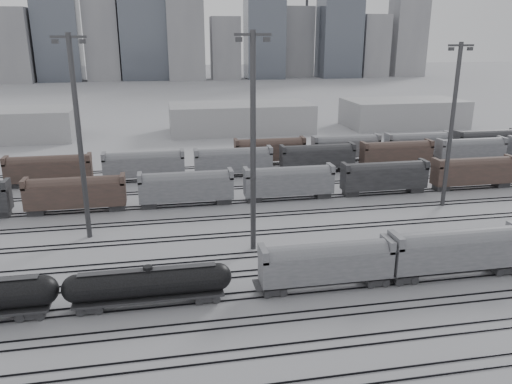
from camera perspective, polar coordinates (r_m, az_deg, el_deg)
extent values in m
plane|color=#B3B4B8|center=(53.85, 3.96, -11.83)|extent=(900.00, 900.00, 0.00)
cube|color=black|center=(43.20, 8.69, -20.11)|extent=(220.00, 0.07, 0.16)
cube|color=black|center=(45.91, 7.16, -17.51)|extent=(220.00, 0.07, 0.16)
cube|color=black|center=(47.03, 6.61, -16.54)|extent=(220.00, 0.07, 0.16)
cube|color=black|center=(49.89, 5.37, -14.32)|extent=(220.00, 0.07, 0.16)
cube|color=black|center=(51.07, 4.91, -13.50)|extent=(220.00, 0.07, 0.16)
cube|color=black|center=(54.05, 3.88, -11.61)|extent=(220.00, 0.07, 0.16)
cube|color=black|center=(55.26, 3.50, -10.91)|extent=(220.00, 0.07, 0.16)
cube|color=black|center=(58.33, 2.63, -9.28)|extent=(220.00, 0.07, 0.16)
cube|color=black|center=(59.58, 2.31, -8.68)|extent=(220.00, 0.07, 0.16)
cube|color=black|center=(62.72, 1.57, -7.28)|extent=(220.00, 0.07, 0.16)
cube|color=black|center=(64.00, 1.30, -6.75)|extent=(220.00, 0.07, 0.16)
cube|color=black|center=(69.01, 0.33, -4.90)|extent=(220.00, 0.07, 0.16)
cube|color=black|center=(70.31, 0.10, -4.46)|extent=(220.00, 0.07, 0.16)
cube|color=black|center=(75.42, -0.70, -2.92)|extent=(220.00, 0.07, 0.16)
cube|color=black|center=(76.75, -0.89, -2.55)|extent=(220.00, 0.07, 0.16)
cube|color=black|center=(81.93, -1.56, -1.25)|extent=(220.00, 0.07, 0.16)
cube|color=black|center=(83.27, -1.72, -0.94)|extent=(220.00, 0.07, 0.16)
cube|color=black|center=(89.46, -2.39, 0.36)|extent=(220.00, 0.07, 0.16)
cube|color=black|center=(90.82, -2.53, 0.62)|extent=(220.00, 0.07, 0.16)
cube|color=black|center=(97.06, -3.09, 1.72)|extent=(220.00, 0.07, 0.16)
cube|color=black|center=(98.43, -3.21, 1.94)|extent=(220.00, 0.07, 0.16)
cube|color=black|center=(104.73, -3.69, 2.87)|extent=(220.00, 0.07, 0.16)
cube|color=black|center=(106.11, -3.79, 3.06)|extent=(220.00, 0.07, 0.16)
cube|color=black|center=(54.68, -24.21, -12.31)|extent=(2.65, 2.14, 0.71)
sphere|color=black|center=(53.40, -23.15, -10.29)|extent=(2.96, 2.96, 2.96)
cube|color=black|center=(53.61, -18.36, -12.25)|extent=(2.51, 2.03, 0.68)
cube|color=black|center=(53.14, -5.63, -11.64)|extent=(2.51, 2.03, 0.68)
cube|color=black|center=(52.83, -12.05, -11.56)|extent=(14.98, 2.61, 0.24)
cylinder|color=black|center=(52.10, -12.15, -10.07)|extent=(14.02, 2.80, 2.80)
sphere|color=black|center=(52.86, -19.89, -10.36)|extent=(2.80, 2.80, 2.80)
sphere|color=black|center=(52.29, -4.36, -9.60)|extent=(2.80, 2.80, 2.80)
cylinder|color=black|center=(51.42, -12.26, -8.54)|extent=(0.97, 0.97, 0.48)
cube|color=black|center=(51.46, -12.26, -8.64)|extent=(13.53, 0.87, 0.06)
cube|color=black|center=(54.10, 2.02, -11.01)|extent=(2.50, 2.02, 0.67)
cube|color=black|center=(57.51, 13.45, -9.69)|extent=(2.50, 2.02, 0.67)
cube|color=gray|center=(54.52, 8.02, -8.28)|extent=(14.40, 2.88, 3.07)
cylinder|color=gray|center=(54.04, 8.07, -7.18)|extent=(13.05, 2.78, 2.78)
cube|color=gray|center=(52.02, 0.82, -7.08)|extent=(0.67, 2.88, 1.34)
cube|color=gray|center=(56.24, 14.83, -5.75)|extent=(0.67, 2.88, 1.34)
cone|color=black|center=(55.36, 7.94, -10.03)|extent=(2.30, 2.30, 0.86)
cube|color=black|center=(58.86, 16.44, -9.25)|extent=(2.67, 2.16, 0.72)
cube|color=black|center=(65.17, 26.24, -7.74)|extent=(2.67, 2.16, 0.72)
cube|color=gray|center=(60.82, 21.85, -6.43)|extent=(15.41, 3.08, 3.29)
cylinder|color=gray|center=(60.36, 21.98, -5.36)|extent=(13.98, 2.98, 2.98)
cube|color=gray|center=(56.51, 15.71, -5.35)|extent=(0.72, 3.08, 1.44)
cone|color=black|center=(61.62, 21.64, -8.14)|extent=(2.47, 2.47, 0.92)
cylinder|color=#3B3C3E|center=(68.49, -19.52, 5.54)|extent=(0.68, 0.68, 26.71)
cube|color=#3B3C3E|center=(67.27, -20.65, 16.27)|extent=(4.27, 0.32, 0.32)
cube|color=#3B3C3E|center=(67.54, -21.99, 15.67)|extent=(0.75, 0.53, 0.53)
cube|color=#3B3C3E|center=(67.04, -19.20, 15.95)|extent=(0.75, 0.53, 0.53)
cylinder|color=#3B3C3E|center=(60.73, -0.34, 5.25)|extent=(0.69, 0.69, 26.96)
cube|color=#3B3C3E|center=(59.37, -0.36, 17.56)|extent=(4.31, 0.32, 0.32)
cube|color=#3B3C3E|center=(59.10, -1.97, 17.03)|extent=(0.75, 0.54, 0.54)
cube|color=#3B3C3E|center=(59.69, 1.24, 17.04)|extent=(0.75, 0.54, 0.54)
cylinder|color=#3B3C3E|center=(83.46, 21.43, 6.87)|extent=(0.65, 0.65, 25.47)
cube|color=#3B3C3E|center=(82.37, 22.39, 15.25)|extent=(4.08, 0.31, 0.31)
cube|color=#3B3C3E|center=(81.57, 21.42, 14.98)|extent=(0.71, 0.51, 0.51)
cube|color=#3B3C3E|center=(83.21, 23.27, 14.80)|extent=(0.71, 0.51, 0.51)
cube|color=brown|center=(81.98, -19.90, -0.30)|extent=(15.00, 3.00, 5.60)
cube|color=gray|center=(80.91, -7.96, 0.37)|extent=(15.00, 3.00, 5.60)
cube|color=gray|center=(83.37, 3.78, 1.01)|extent=(15.00, 3.00, 5.60)
cube|color=black|center=(89.06, 14.43, 1.56)|extent=(15.00, 3.00, 5.60)
cube|color=brown|center=(97.42, 23.54, 1.98)|extent=(15.00, 3.00, 5.60)
cube|color=brown|center=(98.45, -22.59, 2.25)|extent=(15.00, 3.00, 5.60)
cube|color=gray|center=(96.33, -12.66, 2.87)|extent=(15.00, 3.00, 5.60)
cube|color=gray|center=(97.19, -2.59, 3.40)|extent=(15.00, 3.00, 5.60)
cube|color=black|center=(100.94, 7.02, 3.82)|extent=(15.00, 3.00, 5.60)
cube|color=brown|center=(107.29, 15.73, 4.10)|extent=(15.00, 3.00, 5.60)
cube|color=gray|center=(115.80, 23.32, 4.27)|extent=(15.00, 3.00, 5.60)
cube|color=brown|center=(106.42, 1.60, 4.65)|extent=(15.00, 3.00, 5.60)
cube|color=gray|center=(111.24, 10.21, 4.94)|extent=(15.00, 3.00, 5.60)
cube|color=gray|center=(118.33, 17.96, 5.10)|extent=(15.00, 3.00, 5.60)
cube|color=black|center=(127.31, 24.73, 5.17)|extent=(15.00, 3.00, 5.60)
cube|color=#A9A9AC|center=(143.87, -1.76, 8.47)|extent=(40.00, 18.00, 8.00)
cube|color=#A9A9AC|center=(159.48, 16.49, 8.66)|extent=(35.00, 18.00, 8.00)
cube|color=#9A9A9D|center=(335.74, -25.98, 14.81)|extent=(22.00, 17.60, 42.00)
cube|color=#4F5560|center=(330.72, -22.04, 18.57)|extent=(25.00, 20.00, 80.00)
cube|color=#9A9A9D|center=(327.01, -17.25, 16.24)|extent=(20.00, 16.00, 48.00)
cube|color=#9A9A9D|center=(325.85, -8.15, 17.87)|extent=(22.00, 17.60, 60.00)
cube|color=#9A9A9D|center=(328.20, -3.53, 16.08)|extent=(18.00, 14.40, 38.00)
cube|color=#4F5560|center=(332.41, 0.94, 19.05)|extent=(24.00, 19.20, 72.00)
cube|color=#9A9A9D|center=(338.25, 5.26, 16.67)|extent=(20.00, 16.00, 45.00)
cube|color=#4F5560|center=(346.35, 9.60, 20.09)|extent=(26.00, 20.80, 88.00)
cube|color=#9A9A9D|center=(355.21, 13.34, 15.92)|extent=(18.00, 14.40, 40.00)
cube|color=#9A9A9D|center=(365.89, 17.14, 16.61)|extent=(22.00, 17.60, 52.00)
cylinder|color=#3B3C3E|center=(365.79, 5.85, 21.01)|extent=(1.80, 1.80, 100.00)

